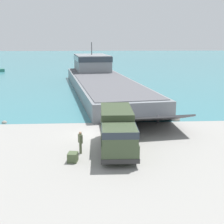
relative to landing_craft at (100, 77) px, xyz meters
The scene contains 9 objects.
ground_plane 26.68m from the landing_craft, 92.10° to the right, with size 240.00×240.00×0.00m, color gray.
water_surface 67.58m from the landing_craft, 90.83° to the left, with size 240.00×180.00×0.01m, color teal.
landing_craft is the anchor object (origin of this frame).
military_truck 30.27m from the landing_craft, 88.76° to the right, with size 2.63×7.34×2.96m.
soldier_on_ramp 30.89m from the landing_craft, 93.87° to the right, with size 0.37×0.49×1.66m.
mooring_bollard 23.43m from the landing_craft, 76.88° to the right, with size 0.33×0.33×0.81m.
cargo_crate 32.52m from the landing_craft, 94.52° to the right, with size 0.64×0.76×0.64m, color #475638.
shoreline_rock_a 24.25m from the landing_craft, 114.38° to the right, with size 0.53×0.53×0.53m, color gray.
shoreline_rock_b 23.13m from the landing_craft, 71.50° to the right, with size 0.99×0.99×0.99m, color gray.
Camera 1 is at (-0.11, -25.94, 8.27)m, focal length 50.00 mm.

